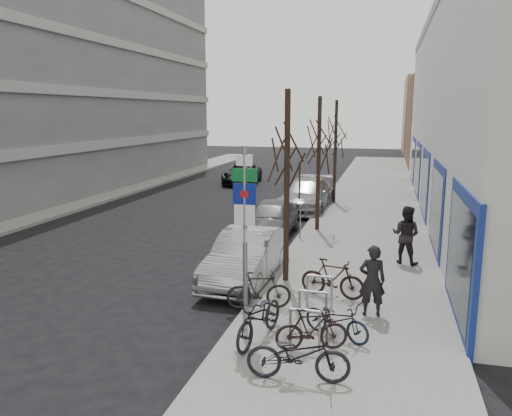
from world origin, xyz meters
The scene contains 25 objects.
ground centered at (0.00, 0.00, 0.00)m, with size 120.00×120.00×0.00m, color black.
sidewalk_east centered at (4.50, 10.00, 0.07)m, with size 5.00×70.00×0.15m, color slate.
sidewalk_west centered at (-11.00, 10.00, 0.07)m, with size 3.00×70.00×0.15m, color slate.
brick_building_far centered at (13.00, 40.00, 4.00)m, with size 12.00×14.00×8.00m, color brown.
tan_building_far centered at (13.50, 55.00, 4.50)m, with size 13.00×12.00×9.00m, color #937A5B.
highway_sign_pole centered at (2.40, -0.01, 2.46)m, with size 0.55×0.10×4.20m.
bike_rack centered at (3.80, 0.60, 0.66)m, with size 0.66×2.26×0.83m.
tree_near centered at (2.60, 3.50, 4.10)m, with size 1.80×1.80×5.50m.
tree_mid centered at (2.60, 10.00, 4.10)m, with size 1.80×1.80×5.50m.
tree_far centered at (2.60, 16.50, 4.10)m, with size 1.80×1.80×5.50m.
meter_front centered at (2.15, 3.00, 0.92)m, with size 0.10×0.08×1.27m.
meter_mid centered at (2.15, 8.50, 0.92)m, with size 0.10×0.08×1.27m.
meter_back centered at (2.15, 14.00, 0.92)m, with size 0.10×0.08×1.27m.
bike_near_left centered at (2.84, -0.42, 0.75)m, with size 0.60×1.97×1.20m, color black.
bike_near_right centered at (3.95, -0.58, 0.60)m, with size 0.45×1.50×0.91m, color black.
bike_mid_curb centered at (4.38, 0.13, 0.63)m, with size 0.48×1.57×0.96m, color black.
bike_mid_inner centered at (2.38, 1.25, 0.64)m, with size 0.48×1.60×0.97m, color black.
bike_far_curb centered at (3.89, -1.79, 0.72)m, with size 0.56×1.86×1.14m, color black.
bike_far_inner centered at (4.03, 2.49, 0.67)m, with size 0.51×1.71×1.04m, color black.
parked_car_front centered at (1.40, 3.58, 0.74)m, with size 1.56×4.48×1.47m, color #A8A9AE.
parked_car_mid centered at (0.88, 9.11, 0.72)m, with size 1.71×4.25×1.45m, color #535459.
parked_car_back centered at (1.40, 14.74, 0.78)m, with size 2.19×5.38×1.56m, color #939498.
lane_car centered at (-4.44, 23.13, 0.69)m, with size 2.28×4.94×1.37m, color black.
pedestrian_near centered at (5.05, 1.54, 1.01)m, with size 0.63×0.41×1.71m, color black.
pedestrian_far centered at (5.94, 6.08, 1.09)m, with size 0.69×0.47×1.88m, color black.
Camera 1 is at (5.25, -9.92, 4.88)m, focal length 35.00 mm.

